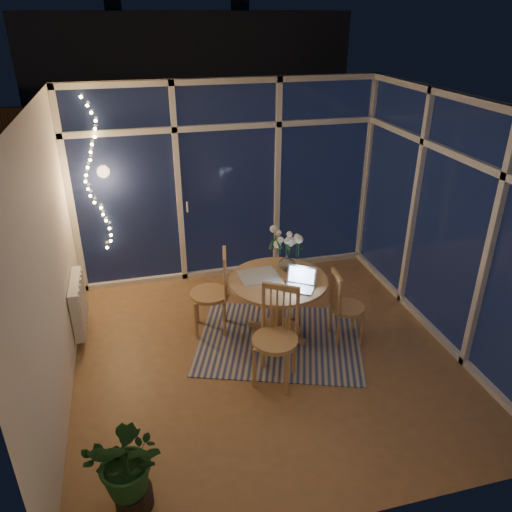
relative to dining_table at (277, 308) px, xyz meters
name	(u,v)px	position (x,y,z in m)	size (l,w,h in m)	color
floor	(268,354)	(-0.19, -0.32, -0.36)	(4.00, 4.00, 0.00)	brown
ceiling	(272,105)	(-0.19, -0.32, 2.24)	(4.00, 4.00, 0.00)	white
wall_back	(228,182)	(-0.19, 1.68, 0.94)	(4.00, 0.04, 2.60)	silver
wall_front	(360,379)	(-0.19, -2.32, 0.94)	(4.00, 0.04, 2.60)	silver
wall_left	(49,269)	(-2.19, -0.32, 0.94)	(0.04, 4.00, 2.60)	silver
wall_right	(453,225)	(1.81, -0.32, 0.94)	(0.04, 4.00, 2.60)	silver
window_wall_back	(229,183)	(-0.19, 1.64, 0.94)	(4.00, 0.10, 2.60)	silver
window_wall_right	(450,225)	(1.77, -0.32, 0.94)	(0.10, 4.00, 2.60)	silver
radiator	(78,304)	(-2.13, 0.58, 0.04)	(0.10, 0.70, 0.58)	silver
fairy_lights	(94,178)	(-1.84, 1.56, 1.16)	(0.24, 0.10, 1.85)	#FFCA66
garden_patio	(224,201)	(0.31, 4.68, -0.42)	(12.00, 6.00, 0.10)	black
garden_fence	(192,148)	(-0.19, 5.18, 0.54)	(11.00, 0.08, 1.80)	#392415
neighbour_roof	(184,62)	(0.11, 8.18, 1.84)	(7.00, 3.00, 2.20)	#32353C
garden_shrubs	(162,211)	(-0.99, 3.08, 0.09)	(0.90, 0.90, 0.90)	black
rug	(279,340)	(0.00, -0.10, -0.36)	(1.78, 1.43, 0.01)	#BDB299
dining_table	(277,308)	(0.00, 0.00, 0.00)	(1.07, 1.07, 0.73)	tan
chair_left	(209,292)	(-0.70, 0.30, 0.13)	(0.46, 0.46, 1.00)	tan
chair_right	(348,306)	(0.72, -0.24, 0.06)	(0.39, 0.39, 0.85)	tan
chair_front	(275,338)	(-0.24, -0.72, 0.14)	(0.47, 0.47, 1.01)	tan
laptop	(299,279)	(0.15, -0.25, 0.48)	(0.31, 0.27, 0.23)	#B5B5BA
flower_vase	(287,261)	(0.15, 0.18, 0.47)	(0.20, 0.20, 0.21)	white
bowl	(302,273)	(0.28, 0.04, 0.38)	(0.15, 0.15, 0.04)	white
newspapers	(261,276)	(-0.17, 0.10, 0.37)	(0.42, 0.32, 0.01)	beige
phone	(290,283)	(0.10, -0.11, 0.37)	(0.11, 0.05, 0.01)	black
potted_plant	(130,469)	(-1.64, -1.81, 0.02)	(0.54, 0.47, 0.76)	#19481D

